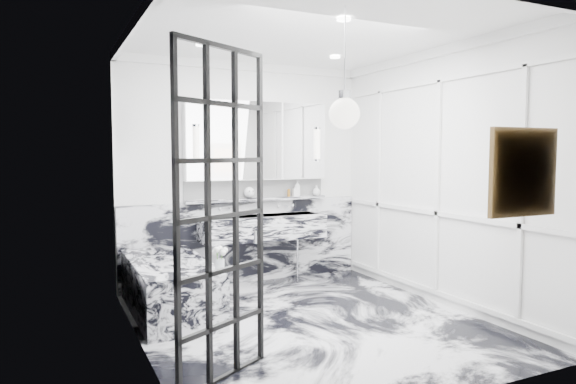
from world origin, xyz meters
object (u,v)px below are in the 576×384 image
crittall_door (222,216)px  trough_sink (263,227)px  mirror_cabinet (257,141)px  bathtub (170,287)px

crittall_door → trough_sink: crittall_door is taller
mirror_cabinet → bathtub: mirror_cabinet is taller
crittall_door → bathtub: 1.97m
mirror_cabinet → bathtub: 2.20m
crittall_door → bathtub: (-0.02, 1.73, -0.93)m
crittall_door → trough_sink: 2.76m
crittall_door → trough_sink: bearing=32.0°
mirror_cabinet → bathtub: size_ratio=1.15×
trough_sink → crittall_door: bearing=-118.7°
crittall_door → trough_sink: (1.31, 2.39, -0.48)m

